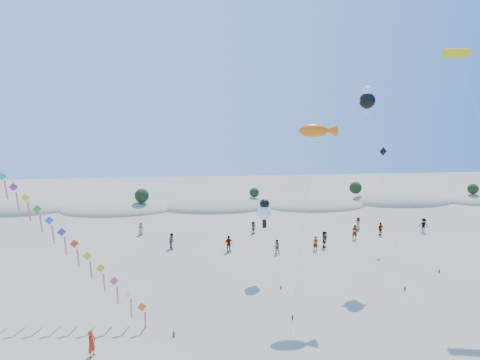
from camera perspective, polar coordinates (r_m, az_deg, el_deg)
name	(u,v)px	position (r m, az deg, el deg)	size (l,w,h in m)	color
dune_ridge	(225,206)	(66.02, -2.20, -3.74)	(145.30, 11.49, 5.57)	tan
kite_train	(4,179)	(35.94, -30.59, 0.16)	(24.98, 13.45, 19.33)	#3F2D1E
fish_kite	(318,131)	(32.53, 11.02, 6.88)	(4.39, 4.90, 14.09)	#3F2D1E
cartoon_kite_low	(264,211)	(36.78, 3.50, -4.37)	(1.62, 4.07, 7.24)	#3F2D1E
cartoon_kite_high	(367,99)	(40.78, 17.66, 10.90)	(2.26, 7.58, 17.54)	#3F2D1E
parafoil_kite	(458,58)	(39.34, 28.60, 14.95)	(2.16, 12.86, 20.31)	#3F2D1E
dark_kite	(396,179)	(47.06, 21.32, 0.09)	(1.90, 10.17, 11.22)	#3F2D1E
flyer_foreground	(92,344)	(28.09, -20.34, -20.98)	(0.62, 0.41, 1.69)	#BC300F
beachgoers	(302,234)	(48.62, 8.84, -7.58)	(36.92, 9.32, 1.86)	slate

